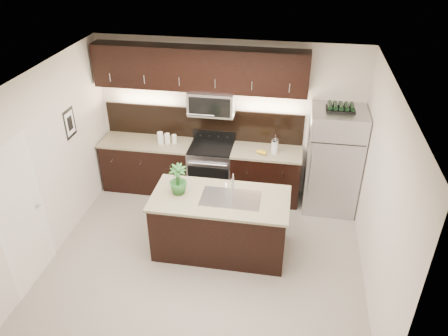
{
  "coord_description": "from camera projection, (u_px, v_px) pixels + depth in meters",
  "views": [
    {
      "loc": [
        1.08,
        -4.8,
        4.44
      ],
      "look_at": [
        0.17,
        0.55,
        1.22
      ],
      "focal_mm": 35.0,
      "sensor_mm": 36.0,
      "label": 1
    }
  ],
  "objects": [
    {
      "name": "wine_rack",
      "position": [
        341.0,
        107.0,
        6.68
      ],
      "size": [
        0.44,
        0.27,
        0.1
      ],
      "color": "black",
      "rests_on": "refrigerator"
    },
    {
      "name": "refrigerator",
      "position": [
        333.0,
        161.0,
        7.16
      ],
      "size": [
        0.86,
        0.78,
        1.78
      ],
      "primitive_type": "cube",
      "color": "#B2B2B7",
      "rests_on": "ground"
    },
    {
      "name": "bananas",
      "position": [
        260.0,
        151.0,
        7.27
      ],
      "size": [
        0.23,
        0.2,
        0.06
      ],
      "primitive_type": "ellipsoid",
      "rotation": [
        0.0,
        0.0,
        -0.42
      ],
      "color": "gold",
      "rests_on": "counter_run"
    },
    {
      "name": "sink_faucet",
      "position": [
        231.0,
        197.0,
        6.13
      ],
      "size": [
        0.84,
        0.5,
        0.28
      ],
      "color": "silver",
      "rests_on": "island"
    },
    {
      "name": "counter_run",
      "position": [
        200.0,
        169.0,
        7.75
      ],
      "size": [
        3.51,
        0.65,
        0.94
      ],
      "color": "black",
      "rests_on": "ground"
    },
    {
      "name": "ground",
      "position": [
        207.0,
        256.0,
        6.49
      ],
      "size": [
        4.5,
        4.5,
        0.0
      ],
      "primitive_type": "plane",
      "color": "gray",
      "rests_on": "ground"
    },
    {
      "name": "room_walls",
      "position": [
        195.0,
        157.0,
        5.61
      ],
      "size": [
        4.52,
        4.02,
        2.71
      ],
      "color": "beige",
      "rests_on": "ground"
    },
    {
      "name": "upper_fixtures",
      "position": [
        201.0,
        75.0,
        7.02
      ],
      "size": [
        3.49,
        0.4,
        1.66
      ],
      "color": "black",
      "rests_on": "counter_run"
    },
    {
      "name": "island",
      "position": [
        220.0,
        224.0,
        6.39
      ],
      "size": [
        1.96,
        0.96,
        0.94
      ],
      "color": "black",
      "rests_on": "ground"
    },
    {
      "name": "canisters",
      "position": [
        166.0,
        138.0,
        7.52
      ],
      "size": [
        0.32,
        0.16,
        0.22
      ],
      "rotation": [
        0.0,
        0.0,
        0.3
      ],
      "color": "silver",
      "rests_on": "counter_run"
    },
    {
      "name": "plant",
      "position": [
        178.0,
        179.0,
        6.14
      ],
      "size": [
        0.28,
        0.28,
        0.45
      ],
      "primitive_type": "imported",
      "rotation": [
        0.0,
        0.0,
        0.14
      ],
      "color": "#235522",
      "rests_on": "island"
    },
    {
      "name": "french_press",
      "position": [
        275.0,
        146.0,
        7.22
      ],
      "size": [
        0.11,
        0.11,
        0.33
      ],
      "rotation": [
        0.0,
        0.0,
        -0.22
      ],
      "color": "silver",
      "rests_on": "counter_run"
    }
  ]
}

